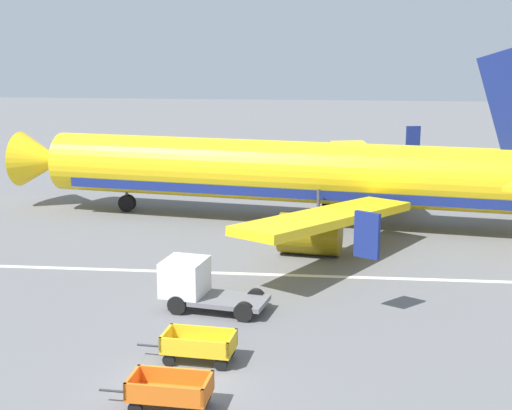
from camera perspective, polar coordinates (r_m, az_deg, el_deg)
The scene contains 6 objects.
ground_plane at distance 25.81m, azimuth -5.85°, elevation -13.52°, with size 220.00×220.00×0.00m, color slate.
apron_stripe at distance 37.12m, azimuth -2.04°, elevation -5.12°, with size 120.00×0.36×0.01m, color silver.
airplane at distance 46.34m, azimuth 3.41°, elevation 2.37°, with size 37.59×30.32×11.34m.
baggage_cart_nearest at distance 24.37m, azimuth -6.48°, elevation -13.62°, with size 3.60×1.58×1.07m.
baggage_cart_second_in_row at distance 27.47m, azimuth -4.31°, elevation -10.41°, with size 3.61×1.65×1.07m.
service_truck_beside_carts at distance 32.32m, azimuth -4.52°, elevation -5.86°, with size 4.65×2.68×2.10m.
Camera 1 is at (4.86, -22.64, 11.40)m, focal length 53.60 mm.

